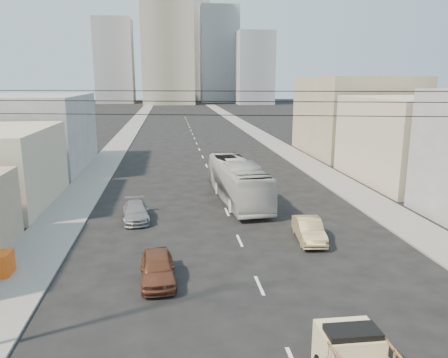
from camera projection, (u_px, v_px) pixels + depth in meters
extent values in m
cube|color=slate|center=(127.00, 133.00, 79.45)|extent=(3.50, 180.00, 0.12)
cube|color=slate|center=(254.00, 132.00, 82.27)|extent=(3.50, 180.00, 0.12)
cube|color=silver|center=(259.00, 285.00, 20.89)|extent=(0.15, 2.00, 0.01)
cube|color=silver|center=(240.00, 241.00, 26.69)|extent=(0.15, 2.00, 0.01)
cube|color=silver|center=(227.00, 212.00, 32.50)|extent=(0.15, 2.00, 0.01)
cube|color=silver|center=(218.00, 192.00, 38.30)|extent=(0.15, 2.00, 0.01)
cube|color=silver|center=(212.00, 177.00, 44.11)|extent=(0.15, 2.00, 0.01)
cube|color=silver|center=(207.00, 166.00, 49.91)|extent=(0.15, 2.00, 0.01)
cube|color=silver|center=(203.00, 157.00, 55.72)|extent=(0.15, 2.00, 0.01)
cube|color=silver|center=(199.00, 149.00, 61.52)|extent=(0.15, 2.00, 0.01)
cube|color=silver|center=(197.00, 143.00, 67.33)|extent=(0.15, 2.00, 0.01)
cube|color=silver|center=(194.00, 138.00, 73.13)|extent=(0.15, 2.00, 0.01)
cube|color=silver|center=(193.00, 134.00, 78.94)|extent=(0.15, 2.00, 0.01)
cube|color=silver|center=(191.00, 130.00, 84.74)|extent=(0.15, 2.00, 0.01)
cube|color=silver|center=(189.00, 127.00, 90.55)|extent=(0.15, 2.00, 0.01)
cube|color=silver|center=(188.00, 124.00, 96.35)|extent=(0.15, 2.00, 0.01)
cube|color=silver|center=(187.00, 122.00, 102.16)|extent=(0.15, 2.00, 0.01)
cube|color=silver|center=(186.00, 119.00, 107.96)|extent=(0.15, 2.00, 0.01)
cube|color=silver|center=(185.00, 117.00, 113.77)|extent=(0.15, 2.00, 0.01)
cube|color=beige|center=(348.00, 351.00, 14.29)|extent=(1.90, 1.60, 1.50)
cube|color=black|center=(352.00, 339.00, 13.92)|extent=(1.70, 0.90, 0.70)
imported|color=#B8B8B4|center=(238.00, 181.00, 35.10)|extent=(3.71, 11.99, 3.29)
imported|color=brown|center=(158.00, 268.00, 21.19)|extent=(1.89, 4.20, 1.40)
imported|color=#9C8A5B|center=(309.00, 230.00, 26.59)|extent=(1.86, 4.27, 1.37)
imported|color=gray|center=(136.00, 212.00, 30.50)|extent=(2.18, 4.42, 1.24)
cylinder|color=black|center=(311.00, 91.00, 12.53)|extent=(23.01, 5.02, 0.02)
cylinder|color=black|center=(310.00, 102.00, 12.60)|extent=(23.01, 5.02, 0.02)
cylinder|color=black|center=(310.00, 116.00, 12.69)|extent=(23.01, 5.02, 0.02)
cube|color=beige|center=(418.00, 140.00, 41.69)|extent=(11.00, 14.00, 8.00)
cube|color=gray|center=(355.00, 116.00, 57.01)|extent=(12.00, 16.00, 10.00)
cube|color=gray|center=(28.00, 132.00, 47.65)|extent=(12.00, 16.00, 8.00)
cube|color=gray|center=(167.00, 26.00, 170.47)|extent=(20.00, 20.00, 60.00)
cube|color=#95979D|center=(219.00, 55.00, 189.85)|extent=(16.00, 16.00, 40.00)
cube|color=#95979D|center=(115.00, 61.00, 180.39)|extent=(15.00, 15.00, 34.00)
cube|color=gray|center=(190.00, 52.00, 202.48)|extent=(18.00, 18.00, 44.00)
cube|color=#95979D|center=(254.00, 68.00, 173.28)|extent=(14.00, 14.00, 28.00)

